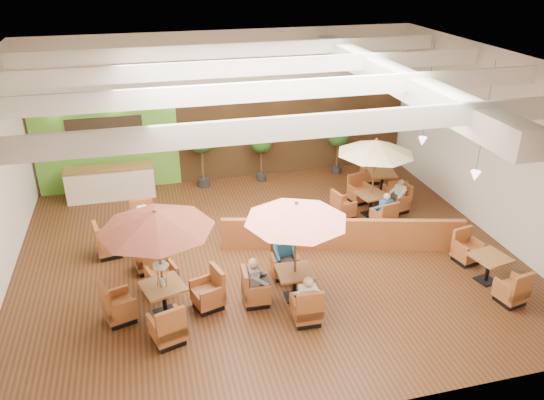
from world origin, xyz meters
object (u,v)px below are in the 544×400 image
object	(u,v)px
diner_2	(256,277)
diner_4	(399,192)
table_1	(293,230)
topiary_1	(261,143)
table_0	(159,246)
diner_3	(385,207)
diner_1	(284,252)
booth_divider	(342,235)
topiary_0	(201,141)
table_5	(382,183)
diner_0	(307,295)
topiary_2	(338,137)
table_3	(136,238)
table_4	(488,269)
table_2	(374,164)
service_counter	(111,183)

from	to	relation	value
diner_2	diner_4	size ratio (longest dim) A/B	1.22
table_1	topiary_1	distance (m)	7.56
table_0	diner_3	world-z (taller)	table_0
diner_3	diner_1	bearing A→B (deg)	-171.95
topiary_1	diner_4	size ratio (longest dim) A/B	2.85
booth_divider	topiary_1	size ratio (longest dim) A/B	3.51
diner_2	topiary_0	bearing A→B (deg)	-173.71
table_5	table_1	bearing A→B (deg)	-121.65
booth_divider	table_5	distance (m)	4.37
diner_0	diner_1	xyz separation A→B (m)	(0.00, 2.01, -0.00)
diner_2	topiary_2	bearing A→B (deg)	150.44
table_3	diner_1	xyz separation A→B (m)	(3.84, -2.26, 0.30)
diner_2	diner_3	size ratio (longest dim) A/B	1.08
table_4	table_3	bearing A→B (deg)	145.67
table_3	table_5	distance (m)	8.91
diner_0	diner_2	distance (m)	1.42
table_1	diner_0	distance (m)	1.56
table_1	diner_1	bearing A→B (deg)	88.52
table_2	diner_3	xyz separation A→B (m)	(-0.00, -0.98, -1.07)
booth_divider	topiary_1	distance (m)	5.74
table_0	diner_1	size ratio (longest dim) A/B	3.61
topiary_2	diner_4	world-z (taller)	topiary_2
service_counter	diner_3	distance (m)	9.49
topiary_0	booth_divider	bearing A→B (deg)	-58.85
table_1	diner_1	size ratio (longest dim) A/B	3.33
table_2	table_3	distance (m)	7.74
table_1	diner_2	size ratio (longest dim) A/B	3.19
diner_3	topiary_1	bearing A→B (deg)	103.81
diner_1	service_counter	bearing A→B (deg)	-58.38
topiary_1	table_4	bearing A→B (deg)	-61.89
diner_4	diner_3	bearing A→B (deg)	118.50
topiary_2	table_4	bearing A→B (deg)	-81.12
booth_divider	table_5	world-z (taller)	table_5
topiary_0	topiary_1	size ratio (longest dim) A/B	1.18
table_5	topiary_0	size ratio (longest dim) A/B	1.18
table_4	booth_divider	bearing A→B (deg)	130.25
table_3	topiary_2	xyz separation A→B (m)	(7.77, 4.22, 1.00)
diner_4	table_1	bearing A→B (deg)	111.84
table_1	table_3	world-z (taller)	table_1
diner_1	diner_4	distance (m)	5.51
topiary_2	topiary_1	bearing A→B (deg)	180.00
booth_divider	diner_2	bearing A→B (deg)	-132.27
diner_1	diner_4	bearing A→B (deg)	-154.06
table_1	topiary_0	xyz separation A→B (m)	(-1.25, 7.49, -0.19)
booth_divider	diner_3	xyz separation A→B (m)	(1.73, 0.87, 0.27)
table_4	diner_1	bearing A→B (deg)	151.88
table_3	diner_4	xyz separation A→B (m)	(8.58, 0.54, 0.26)
topiary_0	diner_1	bearing A→B (deg)	-78.47
topiary_0	diner_0	world-z (taller)	topiary_0
table_1	table_5	distance (m)	7.39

